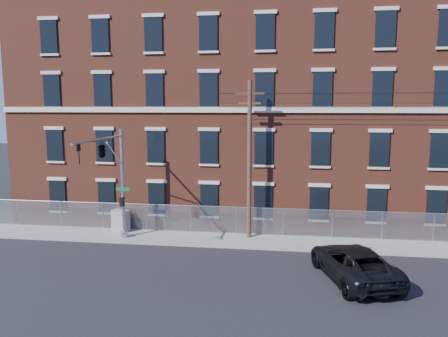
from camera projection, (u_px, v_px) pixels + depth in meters
ground at (203, 269)px, 23.07m from camera, size 140.00×140.00×0.00m
sidewalk at (413, 248)px, 26.35m from camera, size 65.00×3.00×0.12m
mill_building at (386, 111)px, 33.94m from camera, size 55.30×14.32×16.30m
chain_link_fence at (408, 226)px, 27.48m from camera, size 59.06×0.06×1.85m
traffic_signal_mast at (107, 161)px, 25.25m from camera, size 0.90×6.75×7.00m
utility_pole_near at (249, 157)px, 27.53m from camera, size 1.80×0.28×10.00m
pickup_truck at (354, 263)px, 21.61m from camera, size 4.41×6.66×1.70m
utility_cabinet at (121, 221)px, 29.55m from camera, size 1.29×0.91×1.45m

